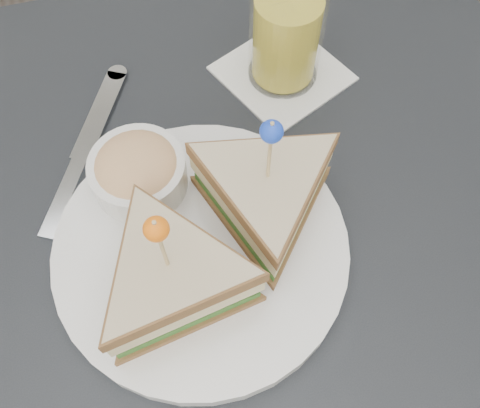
# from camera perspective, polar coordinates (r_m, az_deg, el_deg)

# --- Properties ---
(ground_plane) EXTENTS (3.50, 3.50, 0.00)m
(ground_plane) POSITION_cam_1_polar(r_m,az_deg,el_deg) (1.27, -0.33, -17.66)
(ground_plane) COLOR #3F3833
(table) EXTENTS (0.80, 0.80, 0.75)m
(table) POSITION_cam_1_polar(r_m,az_deg,el_deg) (0.62, -0.66, -6.49)
(table) COLOR black
(table) RESTS_ON ground
(plate_meal) EXTENTS (0.37, 0.37, 0.17)m
(plate_meal) POSITION_cam_1_polar(r_m,az_deg,el_deg) (0.50, -3.48, -3.01)
(plate_meal) COLOR white
(plate_meal) RESTS_ON table
(cutlery_knife) EXTENTS (0.13, 0.22, 0.01)m
(cutlery_knife) POSITION_cam_1_polar(r_m,az_deg,el_deg) (0.62, -16.39, 5.28)
(cutlery_knife) COLOR silver
(cutlery_knife) RESTS_ON table
(drink_set) EXTENTS (0.17, 0.17, 0.17)m
(drink_set) POSITION_cam_1_polar(r_m,az_deg,el_deg) (0.61, 5.01, 18.22)
(drink_set) COLOR white
(drink_set) RESTS_ON table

